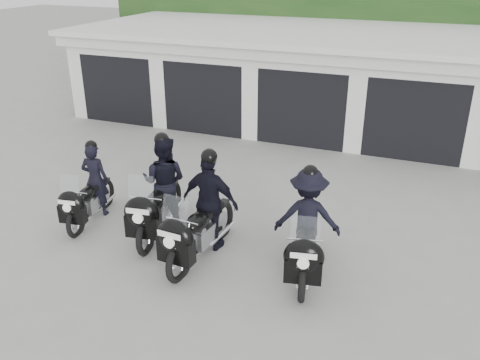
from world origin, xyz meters
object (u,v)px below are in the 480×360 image
at_px(police_bike_a, 90,190).
at_px(police_bike_b, 161,190).
at_px(police_bike_c, 205,211).
at_px(police_bike_d, 307,226).

distance_m(police_bike_a, police_bike_b, 1.61).
xyz_separation_m(police_bike_a, police_bike_c, (2.80, -0.30, 0.19)).
bearing_deg(police_bike_a, police_bike_d, -10.09).
bearing_deg(police_bike_d, police_bike_c, 174.50).
distance_m(police_bike_a, police_bike_d, 4.66).
xyz_separation_m(police_bike_a, police_bike_d, (4.65, -0.09, 0.15)).
bearing_deg(police_bike_a, police_bike_b, -1.39).
relative_size(police_bike_b, police_bike_c, 0.99).
height_order(police_bike_b, police_bike_c, police_bike_c).
bearing_deg(police_bike_b, police_bike_c, -32.38).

